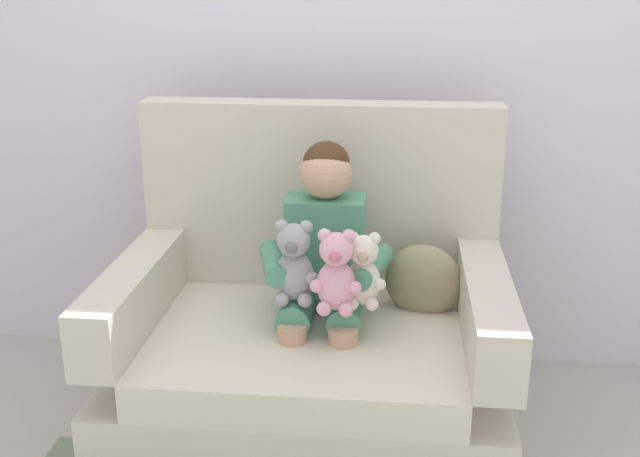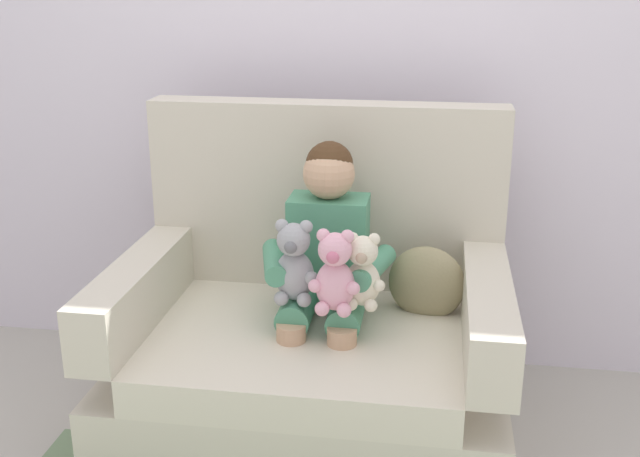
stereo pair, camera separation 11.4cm
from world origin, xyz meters
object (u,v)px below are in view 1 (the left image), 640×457
Objects in this scene: seated_child at (324,257)px; plush_grey at (294,264)px; plush_pink at (336,273)px; plush_cream at (363,272)px; throw_pillow at (423,281)px; armchair at (311,343)px.

plush_grey is at bearing -121.14° from seated_child.
seated_child is 3.12× the size of plush_pink.
throw_pillow is (0.19, 0.24, -0.12)m from plush_cream.
seated_child is at bearing 78.64° from plush_grey.
armchair is 0.39m from plush_cream.
armchair is 0.39m from plush_pink.
plush_pink is at bearing -73.41° from seated_child.
armchair reaches higher than throw_pillow.
plush_cream is at bearing -129.20° from throw_pillow.
plush_cream is 0.09m from plush_pink.
plush_pink reaches higher than plush_cream.
armchair is 4.78× the size of plush_pink.
plush_cream is at bearing 52.44° from plush_pink.
plush_grey is 0.15m from plush_pink.
seated_child is at bearing 134.78° from plush_cream.
plush_grey is 0.49m from throw_pillow.
plush_grey is at bearing -107.69° from armchair.
plush_cream is at bearing -36.02° from armchair.
seated_child is 0.20m from plush_cream.
armchair is at bearing -163.38° from seated_child.
plush_grey is (-0.04, -0.12, 0.33)m from armchair.
throw_pillow is (0.41, 0.23, -0.13)m from plush_grey.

